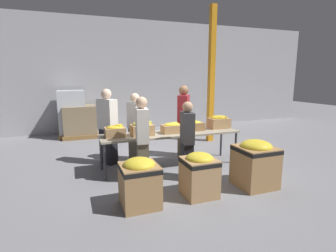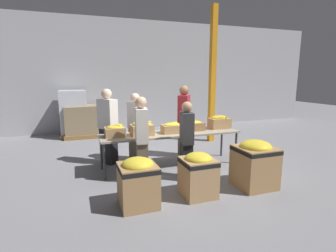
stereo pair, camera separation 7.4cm
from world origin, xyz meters
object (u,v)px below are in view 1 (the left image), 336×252
object	(u,v)px
donation_bin_1	(199,173)
pallet_stack_0	(72,114)
banana_box_2	(172,128)
volunteer_0	(108,127)
banana_box_0	(115,131)
donation_bin_0	(140,181)
sorting_table	(171,135)
pallet_stack_1	(80,121)
banana_box_1	(142,128)
banana_box_3	(193,126)
banana_box_4	(219,122)
volunteer_2	(142,140)
volunteer_1	(136,127)
support_pillar	(211,76)
volunteer_3	(187,141)
donation_bin_2	(255,162)
volunteer_4	(183,122)

from	to	relation	value
donation_bin_1	pallet_stack_0	size ratio (longest dim) A/B	0.49
banana_box_2	volunteer_0	distance (m)	1.46
banana_box_0	volunteer_0	bearing A→B (deg)	95.16
volunteer_0	donation_bin_0	bearing A→B (deg)	-27.78
sorting_table	pallet_stack_1	distance (m)	4.22
banana_box_1	donation_bin_1	xyz separation A→B (m)	(0.57, -1.51, -0.53)
pallet_stack_0	banana_box_3	bearing A→B (deg)	-56.38
banana_box_2	banana_box_4	xyz separation A→B (m)	(1.23, 0.11, 0.04)
sorting_table	volunteer_2	bearing A→B (deg)	-144.54
volunteer_0	donation_bin_1	bearing A→B (deg)	-3.93
banana_box_0	pallet_stack_0	size ratio (longest dim) A/B	0.26
banana_box_3	volunteer_0	distance (m)	1.94
sorting_table	volunteer_1	size ratio (longest dim) A/B	1.92
donation_bin_0	volunteer_0	bearing A→B (deg)	94.20
banana_box_3	donation_bin_0	distance (m)	2.35
banana_box_3	volunteer_0	xyz separation A→B (m)	(-1.83, 0.63, -0.03)
volunteer_0	support_pillar	distance (m)	3.62
volunteer_1	banana_box_0	bearing A→B (deg)	-59.35
banana_box_2	volunteer_3	bearing A→B (deg)	-88.22
volunteer_0	volunteer_3	xyz separation A→B (m)	(1.31, -1.44, -0.10)
banana_box_0	donation_bin_0	size ratio (longest dim) A/B	0.52
donation_bin_1	pallet_stack_1	xyz separation A→B (m)	(-1.69, 5.36, 0.11)
donation_bin_2	banana_box_0	bearing A→B (deg)	145.18
banana_box_0	donation_bin_1	distance (m)	1.99
support_pillar	pallet_stack_1	bearing A→B (deg)	151.58
banana_box_1	donation_bin_1	distance (m)	1.69
sorting_table	volunteer_4	world-z (taller)	volunteer_4
support_pillar	pallet_stack_1	world-z (taller)	support_pillar
volunteer_2	volunteer_1	bearing A→B (deg)	0.55
banana_box_4	volunteer_3	xyz separation A→B (m)	(-1.21, -0.85, -0.17)
banana_box_0	support_pillar	bearing A→B (deg)	28.93
support_pillar	donation_bin_0	bearing A→B (deg)	-132.85
sorting_table	volunteer_3	bearing A→B (deg)	-86.91
banana_box_1	volunteer_4	world-z (taller)	volunteer_4
banana_box_2	volunteer_2	bearing A→B (deg)	-146.03
donation_bin_0	banana_box_0	bearing A→B (deg)	93.80
banana_box_2	banana_box_3	world-z (taller)	banana_box_3
support_pillar	volunteer_0	bearing A→B (deg)	-161.15
donation_bin_2	pallet_stack_0	bearing A→B (deg)	119.20
banana_box_4	donation_bin_2	xyz separation A→B (m)	(-0.21, -1.62, -0.47)
volunteer_1	pallet_stack_1	size ratio (longest dim) A/B	1.43
volunteer_1	volunteer_4	bearing A→B (deg)	66.28
banana_box_2	volunteer_4	xyz separation A→B (m)	(0.56, 0.65, -0.00)
banana_box_0	sorting_table	bearing A→B (deg)	-1.57
banana_box_2	volunteer_0	xyz separation A→B (m)	(-1.28, 0.71, -0.03)
banana_box_4	pallet_stack_0	distance (m)	5.01
banana_box_3	volunteer_1	world-z (taller)	volunteer_1
volunteer_3	pallet_stack_1	size ratio (longest dim) A/B	1.36
banana_box_1	volunteer_2	distance (m)	0.58
banana_box_0	volunteer_0	world-z (taller)	volunteer_0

